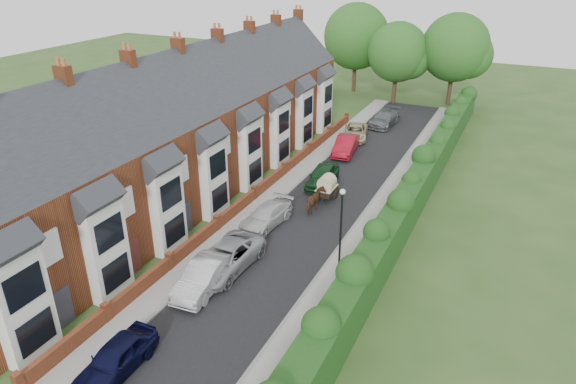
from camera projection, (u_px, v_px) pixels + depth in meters
name	position (u px, v px, depth m)	size (l,w,h in m)	color
ground	(252.00, 294.00, 27.27)	(140.00, 140.00, 0.00)	#2D4C1E
road	(321.00, 207.00, 36.43)	(6.00, 58.00, 0.02)	black
pavement_hedge_side	(377.00, 218.00, 34.82)	(2.20, 58.00, 0.12)	gray
pavement_house_side	(273.00, 196.00, 37.90)	(1.70, 58.00, 0.12)	gray
kerb_hedge_side	(362.00, 215.00, 35.23)	(0.18, 58.00, 0.13)	gray
kerb_house_side	(283.00, 198.00, 37.59)	(0.18, 58.00, 0.13)	gray
hedge	(406.00, 203.00, 33.46)	(2.10, 58.00, 2.85)	#153E13
terrace_row	(187.00, 131.00, 37.69)	(9.05, 40.50, 11.50)	brown
garden_wall_row	(254.00, 194.00, 37.30)	(0.35, 40.35, 1.10)	brown
lamppost	(341.00, 220.00, 27.80)	(0.32, 0.32, 5.16)	black
tree_far_left	(401.00, 54.00, 58.52)	(7.14, 6.80, 9.29)	#332316
tree_far_right	(459.00, 50.00, 57.56)	(7.98, 7.60, 10.31)	#332316
tree_far_back	(360.00, 38.00, 62.87)	(8.40, 8.00, 10.82)	#332316
car_navy	(116.00, 358.00, 22.00)	(1.71, 4.26, 1.45)	black
car_silver_a	(204.00, 276.00, 27.44)	(1.65, 4.74, 1.56)	#B6B6BB
car_silver_b	(225.00, 258.00, 29.04)	(2.56, 5.55, 1.54)	#9D9EA4
car_white	(266.00, 216.00, 33.78)	(1.88, 4.64, 1.35)	silver
car_green	(323.00, 176.00, 39.45)	(1.84, 4.56, 1.55)	#11391B
car_red	(346.00, 145.00, 45.57)	(1.66, 4.76, 1.57)	maroon
car_beige	(355.00, 132.00, 49.26)	(2.18, 4.73, 1.32)	#C8BB91
car_grey	(385.00, 118.00, 52.93)	(2.11, 5.18, 1.50)	#5B5D63
horse	(315.00, 201.00, 35.37)	(0.91, 1.99, 1.68)	#56321F
horse_cart	(327.00, 186.00, 37.00)	(1.23, 2.71, 1.96)	black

